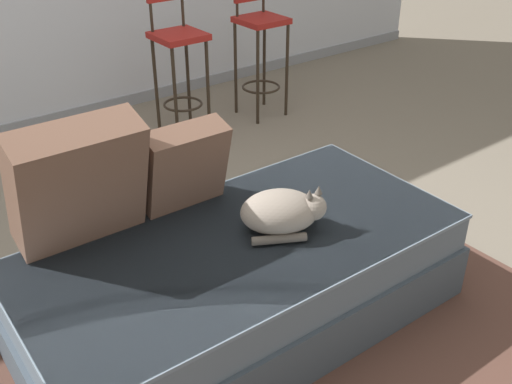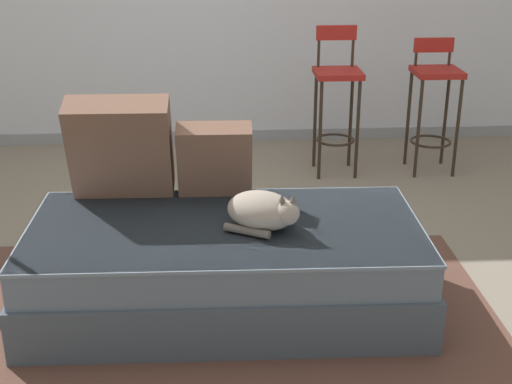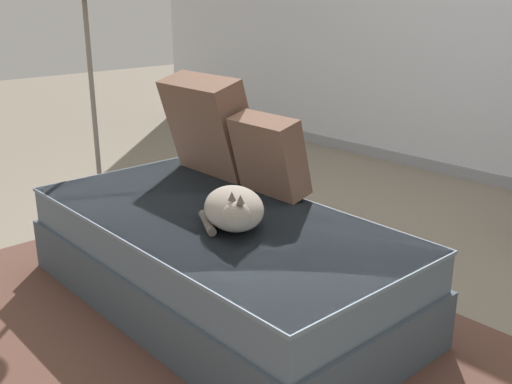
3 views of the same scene
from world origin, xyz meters
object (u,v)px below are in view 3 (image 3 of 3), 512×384
Objects in this scene: couch at (217,259)px; throw_pillow_middle at (269,155)px; throw_pillow_corner at (209,126)px; cat at (234,209)px.

throw_pillow_middle is (-0.04, 0.36, 0.41)m from couch.
couch is at bearing -36.20° from throw_pillow_corner.
couch is 0.35m from cat.
couch is 0.78m from throw_pillow_corner.
cat reaches higher than couch.
cat is (0.17, -0.05, 0.30)m from couch.
throw_pillow_middle is at bearing -0.87° from throw_pillow_corner.
throw_pillow_middle is at bearing 117.98° from cat.
throw_pillow_corner is at bearing 143.80° from couch.
cat is at bearing -14.66° from couch.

